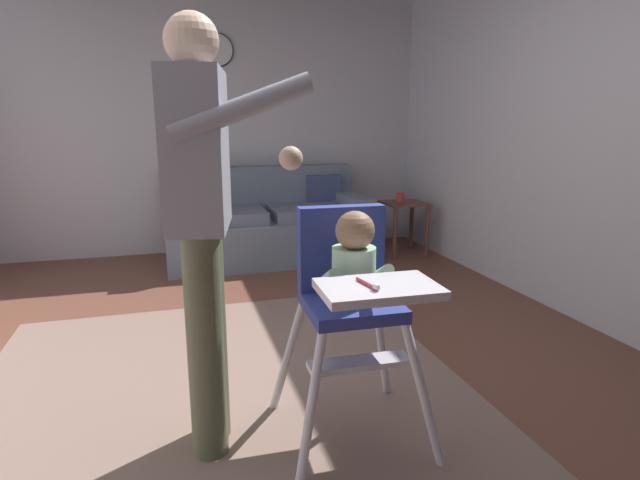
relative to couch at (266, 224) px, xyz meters
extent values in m
cube|color=brown|center=(-0.48, -2.44, -0.38)|extent=(5.91, 7.45, 0.10)
cube|color=silver|center=(-0.48, 0.52, 1.05)|extent=(5.11, 0.06, 2.76)
cube|color=silver|center=(1.70, -2.14, 1.05)|extent=(0.06, 6.45, 2.76)
cube|color=gray|center=(-0.67, -2.56, -0.33)|extent=(2.35, 2.73, 0.01)
cube|color=slate|center=(-0.01, -0.06, -0.13)|extent=(1.83, 0.84, 0.40)
cube|color=slate|center=(-0.01, 0.27, 0.30)|extent=(1.83, 0.22, 0.46)
cube|color=slate|center=(-0.83, -0.06, 0.17)|extent=(0.20, 0.84, 0.20)
cube|color=slate|center=(0.82, -0.06, 0.17)|extent=(0.20, 0.84, 0.20)
cube|color=slate|center=(-0.40, -0.11, 0.12)|extent=(0.71, 0.60, 0.11)
cube|color=slate|center=(0.38, -0.11, 0.12)|extent=(0.71, 0.60, 0.11)
cube|color=#3D4C75|center=(0.61, 0.14, 0.27)|extent=(0.35, 0.15, 0.34)
cylinder|color=white|center=(-0.42, -3.13, -0.06)|extent=(0.17, 0.17, 0.56)
cylinder|color=white|center=(0.02, -3.14, -0.06)|extent=(0.17, 0.17, 0.56)
cylinder|color=white|center=(-0.41, -2.69, -0.06)|extent=(0.17, 0.17, 0.56)
cylinder|color=white|center=(0.03, -2.70, -0.06)|extent=(0.17, 0.17, 0.56)
cube|color=#323F99|center=(-0.20, -2.92, 0.24)|extent=(0.37, 0.37, 0.05)
cube|color=#323F99|center=(-0.19, -2.77, 0.44)|extent=(0.36, 0.08, 0.35)
cube|color=white|center=(-0.21, -3.21, 0.40)|extent=(0.41, 0.27, 0.03)
cube|color=white|center=(-0.20, -3.02, 0.04)|extent=(0.40, 0.11, 0.02)
cylinder|color=#B3DEB4|center=(-0.20, -2.94, 0.37)|extent=(0.18, 0.18, 0.22)
sphere|color=#997051|center=(-0.20, -2.95, 0.55)|extent=(0.15, 0.15, 0.15)
cylinder|color=#B3DEB4|center=(-0.30, -2.97, 0.38)|extent=(0.05, 0.15, 0.10)
cylinder|color=#B3DEB4|center=(-0.09, -2.98, 0.38)|extent=(0.05, 0.15, 0.10)
cylinder|color=#CC384C|center=(-0.25, -3.20, 0.42)|extent=(0.03, 0.13, 0.01)
cube|color=white|center=(-0.24, -3.26, 0.43)|extent=(0.02, 0.03, 0.02)
cylinder|color=#64694C|center=(-0.77, -2.87, 0.12)|extent=(0.14, 0.14, 0.90)
cylinder|color=#64694C|center=(-0.74, -2.75, 0.12)|extent=(0.14, 0.14, 0.90)
cube|color=#9492A1|center=(-0.76, -2.81, 0.85)|extent=(0.27, 0.43, 0.57)
sphere|color=beige|center=(-0.76, -2.81, 1.22)|extent=(0.19, 0.19, 0.19)
cylinder|color=#9492A1|center=(-0.62, -3.02, 0.99)|extent=(0.48, 0.16, 0.23)
sphere|color=beige|center=(-0.47, -3.05, 0.83)|extent=(0.08, 0.08, 0.08)
cylinder|color=#9492A1|center=(-0.71, -2.58, 0.85)|extent=(0.07, 0.07, 0.51)
cube|color=brown|center=(1.32, -0.22, 0.18)|extent=(0.40, 0.40, 0.02)
cylinder|color=brown|center=(1.15, -0.39, -0.08)|extent=(0.04, 0.04, 0.50)
cylinder|color=brown|center=(1.49, -0.39, -0.08)|extent=(0.04, 0.04, 0.50)
cylinder|color=brown|center=(1.15, -0.05, -0.08)|extent=(0.04, 0.04, 0.50)
cylinder|color=brown|center=(1.49, -0.05, -0.08)|extent=(0.04, 0.04, 0.50)
cylinder|color=#D13D33|center=(1.28, -0.22, 0.24)|extent=(0.07, 0.07, 0.10)
cylinder|color=white|center=(-0.35, 0.47, 1.62)|extent=(0.29, 0.03, 0.29)
cylinder|color=black|center=(-0.35, 0.48, 1.62)|extent=(0.31, 0.02, 0.31)
camera|label=1|loc=(-0.86, -4.72, 0.95)|focal=28.74mm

